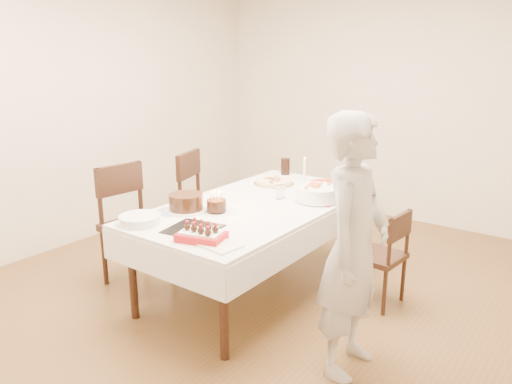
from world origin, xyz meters
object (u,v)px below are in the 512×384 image
Objects in this scene: strawberry_box at (201,235)px; birthday_cake at (216,201)px; pizza_white at (274,182)px; taper_candle at (304,176)px; dining_table at (256,247)px; chair_left_dessert at (137,227)px; pizza_pepperoni at (324,185)px; cola_glass at (285,166)px; layer_cake at (186,202)px; chair_left_savory at (209,203)px; person at (354,247)px; chair_right_savory at (378,256)px; pasta_bowl at (317,193)px.

birthday_cake is at bearing 121.37° from strawberry_box.
taper_candle is at bearing -18.95° from pizza_white.
chair_left_dessert is (-0.85, -0.53, 0.14)m from dining_table.
pizza_pepperoni is at bearing 24.62° from pizza_white.
layer_cake is at bearing -88.77° from cola_glass.
cola_glass is 0.49× the size of layer_cake.
dining_table is 2.11× the size of chair_left_savory.
dining_table is 6.23× the size of taper_candle.
chair_left_savory is 1.11m from taper_candle.
strawberry_box is (1.04, -1.24, 0.28)m from chair_left_savory.
cola_glass is 1.93m from strawberry_box.
chair_right_savory is at bearing 8.92° from person.
birthday_cake is at bearing -139.40° from chair_right_savory.
layer_cake is (0.51, -0.84, 0.31)m from chair_left_savory.
birthday_cake reaches higher than chair_right_savory.
pasta_bowl is 1.07× the size of layer_cake.
dining_table is 0.73m from taper_candle.
cola_glass is 1.10× the size of birthday_cake.
pizza_white is 1.05× the size of pasta_bowl.
taper_candle is at bearing 39.85° from person.
cola_glass is at bearing 159.67° from chair_right_savory.
taper_candle is (0.18, 0.44, 0.55)m from dining_table.
layer_cake is at bearing 83.50° from person.
chair_left_dessert is (-1.76, -0.91, 0.13)m from chair_right_savory.
person reaches higher than birthday_cake.
taper_candle is 1.03× the size of layer_cake.
chair_left_savory is 6.77× the size of birthday_cake.
strawberry_box is at bearing 106.18° from person.
pizza_pepperoni is 0.37m from taper_candle.
taper_candle is (1.04, 0.98, 0.40)m from chair_left_dessert.
person is at bearing -172.70° from chair_left_dessert.
pizza_white is at bearing 159.26° from pasta_bowl.
person is at bearing -2.37° from layer_cake.
chair_left_savory is at bearing -83.59° from chair_left_dessert.
chair_left_savory reaches higher than layer_cake.
chair_left_savory is 2.84× the size of pasta_bowl.
chair_left_dessert is 1.99m from person.
person is 5.35× the size of strawberry_box.
cola_glass is at bearing 110.15° from dining_table.
pizza_pepperoni is 2.01× the size of cola_glass.
chair_right_savory is 0.90m from pizza_pepperoni.
strawberry_box is (0.53, -0.40, -0.03)m from layer_cake.
dining_table is 1.14m from cola_glass.
layer_cake is (-0.33, -0.47, 0.44)m from dining_table.
pizza_white is 0.95m from birthday_cake.
chair_left_savory is at bearing -174.65° from chair_right_savory.
person is at bearing 138.73° from chair_left_savory.
chair_left_dessert is 3.11× the size of pizza_pepperoni.
chair_left_savory reaches higher than strawberry_box.
chair_right_savory is at bearing -29.08° from pizza_pepperoni.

